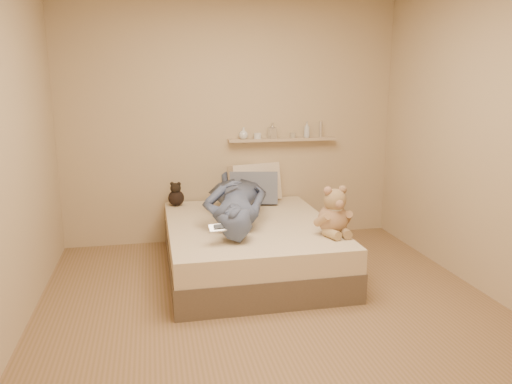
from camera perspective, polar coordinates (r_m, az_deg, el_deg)
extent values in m
plane|color=#886446|center=(3.92, 2.02, -13.58)|extent=(3.80, 3.80, 0.00)
plane|color=tan|center=(5.39, -2.77, 8.06)|extent=(3.60, 0.00, 3.60)
plane|color=tan|center=(1.79, 17.15, -1.90)|extent=(3.60, 0.00, 3.60)
plane|color=tan|center=(3.56, -27.26, 4.30)|extent=(0.00, 3.80, 3.80)
plane|color=tan|center=(4.34, 26.02, 5.68)|extent=(0.00, 3.80, 3.80)
cube|color=brown|center=(4.70, -0.71, -7.31)|extent=(1.50, 1.90, 0.25)
cube|color=beige|center=(4.63, -0.72, -4.69)|extent=(1.48, 1.88, 0.20)
cube|color=silver|center=(3.95, -4.25, -4.10)|extent=(0.17, 0.09, 0.06)
cube|color=black|center=(3.94, -4.23, -3.93)|extent=(0.09, 0.05, 0.03)
sphere|color=tan|center=(4.28, 8.79, -3.11)|extent=(0.26, 0.26, 0.26)
sphere|color=#A18758|center=(4.22, 9.00, -0.91)|extent=(0.19, 0.19, 0.19)
sphere|color=#A9785C|center=(4.17, 8.22, 0.15)|extent=(0.07, 0.07, 0.07)
sphere|color=#916D4F|center=(4.23, 9.86, 0.27)|extent=(0.07, 0.07, 0.07)
sphere|color=#976E53|center=(4.15, 9.51, -1.39)|extent=(0.08, 0.08, 0.08)
cylinder|color=tan|center=(4.20, 7.56, -3.15)|extent=(0.13, 0.18, 0.15)
cylinder|color=#967150|center=(4.30, 10.41, -2.86)|extent=(0.10, 0.18, 0.15)
cylinder|color=tan|center=(4.18, 8.67, -4.76)|extent=(0.13, 0.19, 0.08)
cylinder|color=olive|center=(4.24, 10.17, -4.59)|extent=(0.10, 0.18, 0.08)
cylinder|color=beige|center=(4.24, 8.97, -1.94)|extent=(0.15, 0.15, 0.02)
sphere|color=black|center=(5.26, -9.11, -0.68)|extent=(0.17, 0.17, 0.17)
sphere|color=black|center=(5.23, -9.18, 0.43)|extent=(0.11, 0.11, 0.11)
sphere|color=black|center=(5.23, -9.58, 0.94)|extent=(0.04, 0.04, 0.04)
sphere|color=black|center=(5.21, -8.81, 0.92)|extent=(0.04, 0.04, 0.04)
cube|color=beige|center=(5.39, -0.14, 1.08)|extent=(0.59, 0.37, 0.42)
cube|color=slate|center=(5.25, -0.27, 0.44)|extent=(0.53, 0.31, 0.36)
imported|color=#454F6D|center=(4.68, -2.31, -0.81)|extent=(0.89, 1.69, 0.39)
cube|color=tan|center=(5.47, 3.08, 6.01)|extent=(1.20, 0.12, 0.03)
imported|color=silver|center=(5.36, -1.45, 6.74)|extent=(0.14, 0.14, 0.13)
cylinder|color=silver|center=(5.40, 0.18, 6.44)|extent=(0.08, 0.08, 0.06)
imported|color=silver|center=(5.43, 1.87, 7.04)|extent=(0.09, 0.09, 0.17)
cylinder|color=#B2AB98|center=(5.49, 4.24, 6.47)|extent=(0.06, 0.06, 0.06)
imported|color=silver|center=(5.53, 5.83, 7.11)|extent=(0.09, 0.09, 0.18)
cylinder|color=silver|center=(5.58, 7.40, 7.12)|extent=(0.04, 0.04, 0.18)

